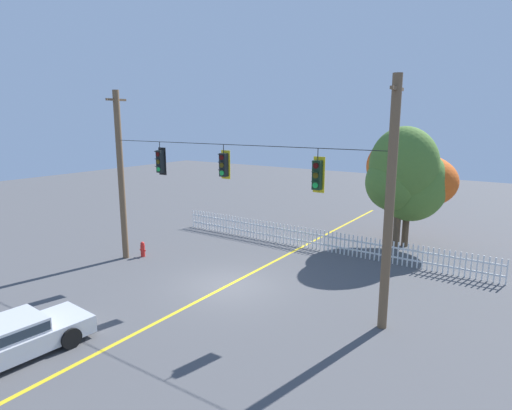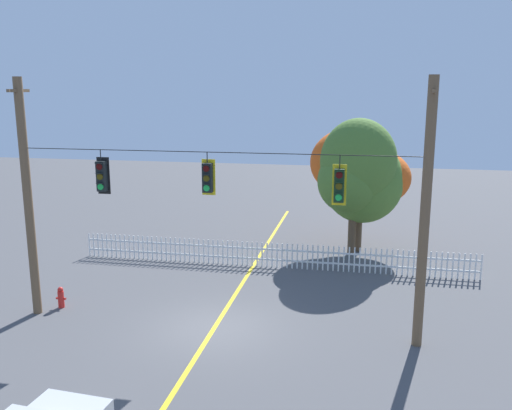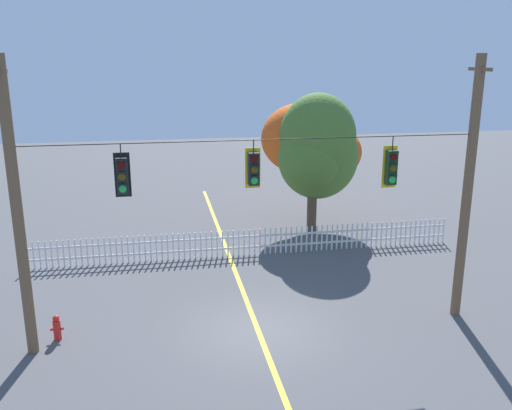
{
  "view_description": "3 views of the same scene",
  "coord_description": "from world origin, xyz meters",
  "px_view_note": "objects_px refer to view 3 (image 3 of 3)",
  "views": [
    {
      "loc": [
        10.3,
        -13.17,
        6.81
      ],
      "look_at": [
        0.28,
        1.66,
        3.19
      ],
      "focal_mm": 29.7,
      "sensor_mm": 36.0,
      "label": 1
    },
    {
      "loc": [
        4.59,
        -16.29,
        7.77
      ],
      "look_at": [
        1.19,
        1.1,
        3.99
      ],
      "focal_mm": 38.24,
      "sensor_mm": 36.0,
      "label": 2
    },
    {
      "loc": [
        -2.81,
        -14.87,
        8.14
      ],
      "look_at": [
        0.27,
        1.87,
        3.47
      ],
      "focal_mm": 38.71,
      "sensor_mm": 36.0,
      "label": 3
    }
  ],
  "objects_px": {
    "traffic_signal_westbound_side": "(391,167)",
    "autumn_maple_near_fence": "(316,150)",
    "traffic_signal_northbound_primary": "(254,169)",
    "fire_hydrant": "(57,328)",
    "traffic_signal_southbound_primary": "(122,176)",
    "autumn_maple_mid": "(310,148)"
  },
  "relations": [
    {
      "from": "autumn_maple_near_fence",
      "to": "autumn_maple_mid",
      "type": "distance_m",
      "value": 0.96
    },
    {
      "from": "traffic_signal_southbound_primary",
      "to": "traffic_signal_westbound_side",
      "type": "bearing_deg",
      "value": 0.0
    },
    {
      "from": "traffic_signal_northbound_primary",
      "to": "traffic_signal_westbound_side",
      "type": "xyz_separation_m",
      "value": [
        4.1,
        0.0,
        -0.11
      ]
    },
    {
      "from": "traffic_signal_southbound_primary",
      "to": "traffic_signal_northbound_primary",
      "type": "relative_size",
      "value": 1.07
    },
    {
      "from": "traffic_signal_southbound_primary",
      "to": "fire_hydrant",
      "type": "height_order",
      "value": "traffic_signal_southbound_primary"
    },
    {
      "from": "traffic_signal_northbound_primary",
      "to": "autumn_maple_near_fence",
      "type": "height_order",
      "value": "autumn_maple_near_fence"
    },
    {
      "from": "traffic_signal_northbound_primary",
      "to": "autumn_maple_mid",
      "type": "xyz_separation_m",
      "value": [
        4.6,
        10.26,
        -1.23
      ]
    },
    {
      "from": "traffic_signal_northbound_primary",
      "to": "autumn_maple_mid",
      "type": "height_order",
      "value": "autumn_maple_mid"
    },
    {
      "from": "traffic_signal_westbound_side",
      "to": "traffic_signal_northbound_primary",
      "type": "bearing_deg",
      "value": -179.99
    },
    {
      "from": "traffic_signal_northbound_primary",
      "to": "autumn_maple_mid",
      "type": "distance_m",
      "value": 11.31
    },
    {
      "from": "traffic_signal_southbound_primary",
      "to": "traffic_signal_northbound_primary",
      "type": "xyz_separation_m",
      "value": [
        3.58,
        -0.0,
        0.06
      ]
    },
    {
      "from": "traffic_signal_westbound_side",
      "to": "fire_hydrant",
      "type": "bearing_deg",
      "value": 176.57
    },
    {
      "from": "traffic_signal_northbound_primary",
      "to": "traffic_signal_southbound_primary",
      "type": "bearing_deg",
      "value": 179.99
    },
    {
      "from": "traffic_signal_southbound_primary",
      "to": "traffic_signal_northbound_primary",
      "type": "distance_m",
      "value": 3.58
    },
    {
      "from": "traffic_signal_southbound_primary",
      "to": "autumn_maple_near_fence",
      "type": "distance_m",
      "value": 12.44
    },
    {
      "from": "traffic_signal_southbound_primary",
      "to": "fire_hydrant",
      "type": "distance_m",
      "value": 5.14
    },
    {
      "from": "autumn_maple_near_fence",
      "to": "autumn_maple_mid",
      "type": "bearing_deg",
      "value": 90.14
    },
    {
      "from": "traffic_signal_northbound_primary",
      "to": "autumn_maple_mid",
      "type": "bearing_deg",
      "value": 65.86
    },
    {
      "from": "traffic_signal_westbound_side",
      "to": "autumn_maple_near_fence",
      "type": "bearing_deg",
      "value": 86.9
    },
    {
      "from": "traffic_signal_southbound_primary",
      "to": "autumn_maple_mid",
      "type": "height_order",
      "value": "autumn_maple_mid"
    },
    {
      "from": "traffic_signal_northbound_primary",
      "to": "traffic_signal_westbound_side",
      "type": "relative_size",
      "value": 0.89
    },
    {
      "from": "traffic_signal_northbound_primary",
      "to": "fire_hydrant",
      "type": "relative_size",
      "value": 1.78
    }
  ]
}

